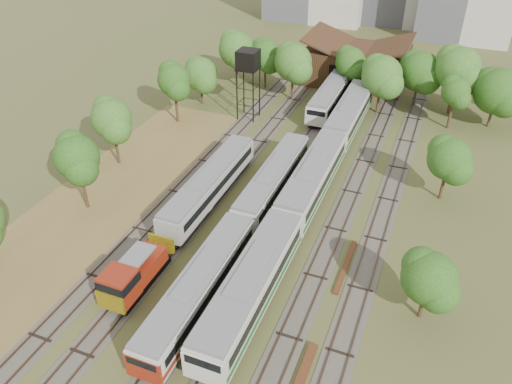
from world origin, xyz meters
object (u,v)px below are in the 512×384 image
at_px(railcar_red_set, 241,227).
at_px(water_tower, 248,61).
at_px(shunter_locomotive, 132,277).
at_px(railcar_green_set, 312,180).

height_order(railcar_red_set, water_tower, water_tower).
relative_size(railcar_red_set, shunter_locomotive, 4.27).
distance_m(railcar_red_set, railcar_green_set, 10.84).
bearing_deg(water_tower, shunter_locomotive, -83.44).
relative_size(railcar_red_set, water_tower, 3.53).
xyz_separation_m(shunter_locomotive, water_tower, (-4.08, 35.51, 6.61)).
bearing_deg(railcar_red_set, water_tower, 111.15).
bearing_deg(shunter_locomotive, railcar_green_set, 62.87).
bearing_deg(railcar_red_set, railcar_green_set, 68.33).
bearing_deg(railcar_green_set, shunter_locomotive, -117.13).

